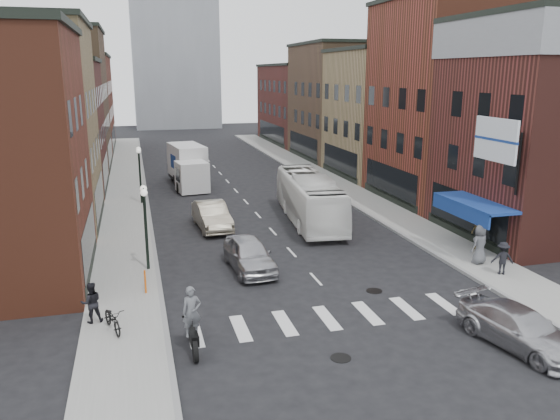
{
  "coord_description": "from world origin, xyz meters",
  "views": [
    {
      "loc": [
        -7.71,
        -21.29,
        9.23
      ],
      "look_at": [
        -0.52,
        5.41,
        2.24
      ],
      "focal_mm": 35.0,
      "sensor_mm": 36.0,
      "label": 1
    }
  ],
  "objects_px": {
    "ped_left_solo": "(91,303)",
    "box_truck": "(189,167)",
    "bike_rack": "(145,281)",
    "sedan_left_far": "(212,216)",
    "curb_car": "(519,328)",
    "streetlamp_far": "(139,165)",
    "ped_right_a": "(503,258)",
    "ped_right_c": "(480,244)",
    "streetlamp_near": "(145,213)",
    "sedan_left_near": "(249,254)",
    "billboard_sign": "(497,141)",
    "transit_bus": "(309,198)",
    "ped_right_b": "(481,231)",
    "motorcycle_rider": "(192,321)",
    "parked_bicycle": "(113,319)"
  },
  "relations": [
    {
      "from": "sedan_left_far",
      "to": "parked_bicycle",
      "type": "relative_size",
      "value": 2.82
    },
    {
      "from": "ped_left_solo",
      "to": "sedan_left_near",
      "type": "bearing_deg",
      "value": -158.15
    },
    {
      "from": "streetlamp_near",
      "to": "ped_right_a",
      "type": "bearing_deg",
      "value": -17.48
    },
    {
      "from": "sedan_left_far",
      "to": "ped_left_solo",
      "type": "xyz_separation_m",
      "value": [
        -6.2,
        -11.94,
        0.13
      ]
    },
    {
      "from": "streetlamp_far",
      "to": "motorcycle_rider",
      "type": "xyz_separation_m",
      "value": [
        1.21,
        -22.23,
        -1.82
      ]
    },
    {
      "from": "motorcycle_rider",
      "to": "ped_left_solo",
      "type": "relative_size",
      "value": 1.49
    },
    {
      "from": "sedan_left_near",
      "to": "ped_right_b",
      "type": "distance_m",
      "value": 12.31
    },
    {
      "from": "sedan_left_far",
      "to": "ped_left_solo",
      "type": "bearing_deg",
      "value": -120.96
    },
    {
      "from": "transit_bus",
      "to": "ped_right_a",
      "type": "height_order",
      "value": "transit_bus"
    },
    {
      "from": "motorcycle_rider",
      "to": "sedan_left_near",
      "type": "height_order",
      "value": "motorcycle_rider"
    },
    {
      "from": "streetlamp_near",
      "to": "streetlamp_far",
      "type": "height_order",
      "value": "same"
    },
    {
      "from": "billboard_sign",
      "to": "motorcycle_rider",
      "type": "bearing_deg",
      "value": -162.23
    },
    {
      "from": "box_truck",
      "to": "ped_right_b",
      "type": "xyz_separation_m",
      "value": [
        13.03,
        -21.3,
        -0.51
      ]
    },
    {
      "from": "ped_right_c",
      "to": "streetlamp_near",
      "type": "bearing_deg",
      "value": -29.94
    },
    {
      "from": "streetlamp_near",
      "to": "ped_right_b",
      "type": "bearing_deg",
      "value": -5.2
    },
    {
      "from": "ped_left_solo",
      "to": "box_truck",
      "type": "bearing_deg",
      "value": -114.07
    },
    {
      "from": "ped_left_solo",
      "to": "ped_right_c",
      "type": "relative_size",
      "value": 0.81
    },
    {
      "from": "billboard_sign",
      "to": "bike_rack",
      "type": "xyz_separation_m",
      "value": [
        -16.19,
        0.8,
        -5.58
      ]
    },
    {
      "from": "ped_right_a",
      "to": "streetlamp_far",
      "type": "bearing_deg",
      "value": -30.43
    },
    {
      "from": "streetlamp_near",
      "to": "bike_rack",
      "type": "distance_m",
      "value": 3.59
    },
    {
      "from": "sedan_left_near",
      "to": "streetlamp_far",
      "type": "bearing_deg",
      "value": 104.18
    },
    {
      "from": "bike_rack",
      "to": "box_truck",
      "type": "relative_size",
      "value": 0.1
    },
    {
      "from": "billboard_sign",
      "to": "ped_right_b",
      "type": "distance_m",
      "value": 5.46
    },
    {
      "from": "box_truck",
      "to": "ped_left_solo",
      "type": "relative_size",
      "value": 5.05
    },
    {
      "from": "curb_car",
      "to": "parked_bicycle",
      "type": "height_order",
      "value": "curb_car"
    },
    {
      "from": "sedan_left_far",
      "to": "curb_car",
      "type": "bearing_deg",
      "value": -68.48
    },
    {
      "from": "streetlamp_near",
      "to": "transit_bus",
      "type": "height_order",
      "value": "streetlamp_near"
    },
    {
      "from": "streetlamp_far",
      "to": "ped_right_a",
      "type": "height_order",
      "value": "streetlamp_far"
    },
    {
      "from": "transit_bus",
      "to": "parked_bicycle",
      "type": "distance_m",
      "value": 17.45
    },
    {
      "from": "sedan_left_far",
      "to": "box_truck",
      "type": "bearing_deg",
      "value": 86.59
    },
    {
      "from": "box_truck",
      "to": "ped_right_b",
      "type": "relative_size",
      "value": 4.0
    },
    {
      "from": "transit_bus",
      "to": "streetlamp_far",
      "type": "bearing_deg",
      "value": 150.57
    },
    {
      "from": "motorcycle_rider",
      "to": "ped_right_c",
      "type": "relative_size",
      "value": 1.21
    },
    {
      "from": "bike_rack",
      "to": "ped_left_solo",
      "type": "distance_m",
      "value": 3.33
    },
    {
      "from": "sedan_left_far",
      "to": "ped_right_c",
      "type": "distance_m",
      "value": 15.37
    },
    {
      "from": "curb_car",
      "to": "ped_right_c",
      "type": "bearing_deg",
      "value": 51.83
    },
    {
      "from": "ped_left_solo",
      "to": "ped_right_c",
      "type": "bearing_deg",
      "value": 175.85
    },
    {
      "from": "bike_rack",
      "to": "parked_bicycle",
      "type": "height_order",
      "value": "parked_bicycle"
    },
    {
      "from": "bike_rack",
      "to": "curb_car",
      "type": "distance_m",
      "value": 14.76
    },
    {
      "from": "motorcycle_rider",
      "to": "sedan_left_near",
      "type": "xyz_separation_m",
      "value": [
        3.49,
        7.23,
        -0.31
      ]
    },
    {
      "from": "sedan_left_near",
      "to": "ped_right_a",
      "type": "distance_m",
      "value": 11.78
    },
    {
      "from": "streetlamp_far",
      "to": "ped_left_solo",
      "type": "distance_m",
      "value": 19.56
    },
    {
      "from": "bike_rack",
      "to": "ped_left_solo",
      "type": "bearing_deg",
      "value": -127.21
    },
    {
      "from": "billboard_sign",
      "to": "transit_bus",
      "type": "xyz_separation_m",
      "value": [
        -5.77,
        10.19,
        -4.64
      ]
    },
    {
      "from": "ped_right_c",
      "to": "streetlamp_far",
      "type": "bearing_deg",
      "value": -65.68
    },
    {
      "from": "box_truck",
      "to": "curb_car",
      "type": "bearing_deg",
      "value": -83.01
    },
    {
      "from": "streetlamp_far",
      "to": "ped_right_c",
      "type": "distance_m",
      "value": 23.48
    },
    {
      "from": "transit_bus",
      "to": "sedan_left_far",
      "type": "height_order",
      "value": "transit_bus"
    },
    {
      "from": "ped_right_b",
      "to": "ped_right_c",
      "type": "distance_m",
      "value": 2.32
    },
    {
      "from": "bike_rack",
      "to": "sedan_left_far",
      "type": "bearing_deg",
      "value": 65.72
    }
  ]
}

